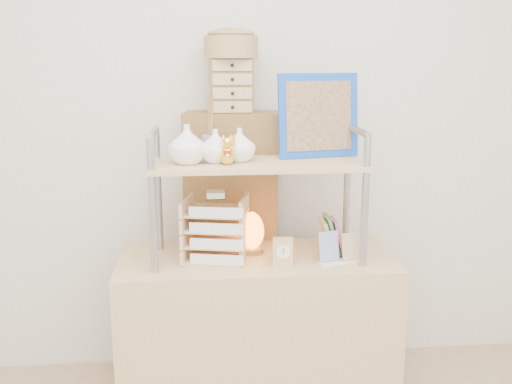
% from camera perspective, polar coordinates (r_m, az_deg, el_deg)
% --- Properties ---
extents(room_shell, '(3.42, 3.41, 2.61)m').
position_cam_1_polar(room_shell, '(1.57, 2.98, 16.91)').
color(room_shell, silver).
rests_on(room_shell, ground).
extents(desk, '(1.20, 0.50, 0.75)m').
position_cam_1_polar(desk, '(2.66, 0.11, -14.13)').
color(desk, tan).
rests_on(desk, ground).
extents(cabinet, '(0.48, 0.29, 1.35)m').
position_cam_1_polar(cabinet, '(2.88, -2.33, -5.51)').
color(cabinet, brown).
rests_on(cabinet, ground).
extents(hutch, '(0.91, 0.34, 0.79)m').
position_cam_1_polar(hutch, '(2.41, -0.77, 3.68)').
color(hutch, '#8F969C').
rests_on(hutch, desk).
extents(letter_tray, '(0.29, 0.28, 0.30)m').
position_cam_1_polar(letter_tray, '(2.46, -4.02, -4.01)').
color(letter_tray, '#DDB784').
rests_on(letter_tray, desk).
extents(salt_lamp, '(0.12, 0.11, 0.19)m').
position_cam_1_polar(salt_lamp, '(2.54, -0.46, -4.02)').
color(salt_lamp, brown).
rests_on(salt_lamp, desk).
extents(desk_clock, '(0.09, 0.05, 0.12)m').
position_cam_1_polar(desk_clock, '(2.40, 2.70, -5.97)').
color(desk_clock, tan).
rests_on(desk_clock, desk).
extents(postcard_stand, '(0.20, 0.10, 0.14)m').
position_cam_1_polar(postcard_stand, '(2.46, 8.38, -6.12)').
color(postcard_stand, white).
rests_on(postcard_stand, desk).
extents(drawer_chest, '(0.20, 0.16, 0.25)m').
position_cam_1_polar(drawer_chest, '(2.71, -2.46, 10.58)').
color(drawer_chest, brown).
rests_on(drawer_chest, cabinet).
extents(woven_basket, '(0.25, 0.25, 0.10)m').
position_cam_1_polar(woven_basket, '(2.71, -2.50, 14.28)').
color(woven_basket, olive).
rests_on(woven_basket, drawer_chest).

